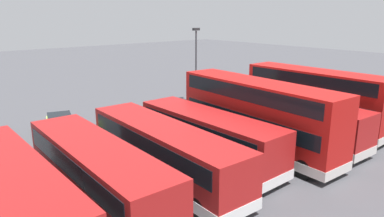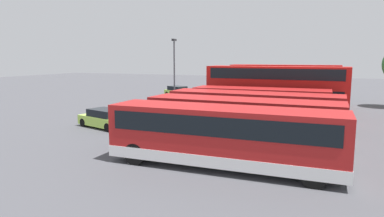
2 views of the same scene
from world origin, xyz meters
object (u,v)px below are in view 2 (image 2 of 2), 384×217
at_px(bus_single_deck_far_end, 223,135).
at_px(car_small_green, 178,91).
at_px(bus_single_deck_third, 279,96).
at_px(car_hatchback_silver, 104,118).
at_px(bus_double_decker_second, 284,85).
at_px(lamp_post_tall, 174,66).
at_px(bus_single_deck_near_end, 291,90).
at_px(bus_single_deck_sixth, 253,112).
at_px(bus_single_deck_seventh, 242,122).
at_px(bus_single_deck_fifth, 260,106).
at_px(bus_double_decker_fourth, 275,91).

distance_m(bus_single_deck_far_end, car_small_green, 30.93).
height_order(bus_single_deck_third, car_hatchback_silver, bus_single_deck_third).
height_order(bus_double_decker_second, bus_single_deck_third, bus_double_decker_second).
bearing_deg(bus_single_deck_far_end, lamp_post_tall, -149.42).
bearing_deg(car_small_green, bus_single_deck_near_end, 82.42).
xyz_separation_m(bus_single_deck_sixth, bus_single_deck_seventh, (3.91, 0.16, -0.00)).
xyz_separation_m(bus_single_deck_fifth, car_small_green, (-16.42, -14.30, -0.92)).
relative_size(bus_single_deck_seventh, lamp_post_tall, 1.50).
height_order(bus_single_deck_third, bus_single_deck_sixth, same).
bearing_deg(bus_single_deck_near_end, bus_single_deck_fifth, -3.68).
height_order(bus_single_deck_near_end, bus_single_deck_fifth, same).
height_order(car_hatchback_silver, car_small_green, same).
distance_m(bus_single_deck_third, lamp_post_tall, 12.18).
height_order(bus_single_deck_seventh, lamp_post_tall, lamp_post_tall).
height_order(bus_double_decker_second, car_hatchback_silver, bus_double_decker_second).
distance_m(bus_single_deck_sixth, lamp_post_tall, 16.88).
bearing_deg(bus_double_decker_second, car_small_green, -111.79).
bearing_deg(bus_single_deck_third, car_small_green, -122.20).
relative_size(bus_double_decker_second, lamp_post_tall, 1.51).
distance_m(bus_single_deck_third, bus_single_deck_fifth, 7.12).
bearing_deg(car_hatchback_silver, bus_single_deck_seventh, 78.03).
xyz_separation_m(bus_single_deck_far_end, lamp_post_tall, (-19.54, -11.55, 2.72)).
relative_size(bus_single_deck_third, bus_double_decker_fourth, 0.99).
relative_size(bus_single_deck_near_end, bus_single_deck_seventh, 0.92).
relative_size(bus_single_deck_near_end, bus_single_deck_third, 0.86).
bearing_deg(bus_single_deck_seventh, bus_single_deck_third, 179.41).
relative_size(bus_double_decker_fourth, bus_single_deck_fifth, 1.16).
xyz_separation_m(bus_double_decker_second, car_small_green, (-5.91, -14.79, -1.75)).
bearing_deg(lamp_post_tall, car_small_green, -158.53).
xyz_separation_m(bus_single_deck_near_end, bus_single_deck_sixth, (17.79, -0.74, 0.00)).
bearing_deg(bus_double_decker_fourth, bus_single_deck_fifth, -9.71).
bearing_deg(bus_double_decker_fourth, lamp_post_tall, -113.13).
height_order(bus_single_deck_third, bus_single_deck_fifth, same).
distance_m(bus_single_deck_fifth, car_hatchback_silver, 11.96).
relative_size(bus_single_deck_sixth, car_hatchback_silver, 2.53).
distance_m(bus_double_decker_fourth, bus_single_deck_seventh, 10.97).
bearing_deg(bus_single_deck_sixth, bus_double_decker_fourth, 176.49).
bearing_deg(bus_single_deck_fifth, lamp_post_tall, -127.70).
bearing_deg(bus_single_deck_seventh, car_small_green, -148.31).
bearing_deg(bus_single_deck_near_end, bus_single_deck_far_end, -1.45).
relative_size(bus_double_decker_second, bus_single_deck_far_end, 0.99).
bearing_deg(bus_double_decker_fourth, bus_double_decker_second, -178.96).
height_order(car_hatchback_silver, lamp_post_tall, lamp_post_tall).
xyz_separation_m(bus_single_deck_third, bus_single_deck_far_end, (17.94, -0.21, -0.00)).
xyz_separation_m(bus_single_deck_seventh, car_small_green, (-23.73, -14.65, -0.92)).
bearing_deg(bus_double_decker_fourth, car_hatchback_silver, -53.30).
relative_size(bus_single_deck_fifth, car_hatchback_silver, 2.26).
bearing_deg(bus_double_decker_fourth, bus_single_deck_far_end, -1.32).
distance_m(bus_double_decker_second, bus_double_decker_fourth, 6.88).
bearing_deg(bus_single_deck_far_end, bus_single_deck_near_end, 178.55).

